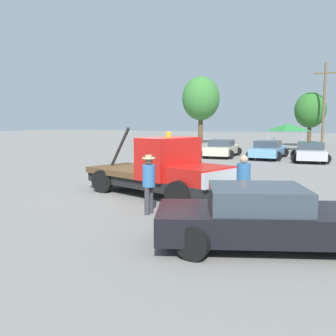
{
  "coord_description": "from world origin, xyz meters",
  "views": [
    {
      "loc": [
        6.66,
        -12.05,
        2.76
      ],
      "look_at": [
        0.5,
        0.0,
        1.05
      ],
      "focal_mm": 40.0,
      "sensor_mm": 36.0,
      "label": 1
    }
  ],
  "objects_px": {
    "person_near_truck": "(243,181)",
    "utility_pole": "(324,104)",
    "canopy_tent_green": "(288,127)",
    "person_at_hood": "(149,179)",
    "parked_car_silver": "(310,152)",
    "tree_left": "(310,110)",
    "parked_car_skyblue": "(268,150)",
    "traffic_cone": "(183,178)",
    "tow_truck": "(163,171)",
    "foreground_car": "(265,218)",
    "tree_center": "(201,99)",
    "parked_car_cream": "(222,148)"
  },
  "relations": [
    {
      "from": "person_near_truck",
      "to": "utility_pole",
      "type": "bearing_deg",
      "value": -106.07
    },
    {
      "from": "canopy_tent_green",
      "to": "tree_center",
      "type": "relative_size",
      "value": 0.39
    },
    {
      "from": "person_at_hood",
      "to": "utility_pole",
      "type": "bearing_deg",
      "value": 87.77
    },
    {
      "from": "canopy_tent_green",
      "to": "traffic_cone",
      "type": "relative_size",
      "value": 5.71
    },
    {
      "from": "tree_center",
      "to": "utility_pole",
      "type": "height_order",
      "value": "utility_pole"
    },
    {
      "from": "parked_car_cream",
      "to": "tow_truck",
      "type": "bearing_deg",
      "value": -175.1
    },
    {
      "from": "tow_truck",
      "to": "foreground_car",
      "type": "bearing_deg",
      "value": -24.32
    },
    {
      "from": "tow_truck",
      "to": "tree_left",
      "type": "height_order",
      "value": "tree_left"
    },
    {
      "from": "parked_car_skyblue",
      "to": "canopy_tent_green",
      "type": "height_order",
      "value": "canopy_tent_green"
    },
    {
      "from": "tow_truck",
      "to": "utility_pole",
      "type": "distance_m",
      "value": 28.65
    },
    {
      "from": "foreground_car",
      "to": "canopy_tent_green",
      "type": "bearing_deg",
      "value": 74.97
    },
    {
      "from": "parked_car_silver",
      "to": "traffic_cone",
      "type": "distance_m",
      "value": 13.08
    },
    {
      "from": "person_near_truck",
      "to": "canopy_tent_green",
      "type": "height_order",
      "value": "canopy_tent_green"
    },
    {
      "from": "person_near_truck",
      "to": "person_at_hood",
      "type": "height_order",
      "value": "person_near_truck"
    },
    {
      "from": "person_at_hood",
      "to": "parked_car_skyblue",
      "type": "xyz_separation_m",
      "value": [
        -0.46,
        18.39,
        -0.39
      ]
    },
    {
      "from": "foreground_car",
      "to": "tree_left",
      "type": "relative_size",
      "value": 0.9
    },
    {
      "from": "canopy_tent_green",
      "to": "tree_center",
      "type": "distance_m",
      "value": 13.31
    },
    {
      "from": "person_at_hood",
      "to": "utility_pole",
      "type": "relative_size",
      "value": 0.21
    },
    {
      "from": "person_near_truck",
      "to": "tree_left",
      "type": "height_order",
      "value": "tree_left"
    },
    {
      "from": "tow_truck",
      "to": "person_near_truck",
      "type": "height_order",
      "value": "tow_truck"
    },
    {
      "from": "foreground_car",
      "to": "parked_car_cream",
      "type": "height_order",
      "value": "same"
    },
    {
      "from": "tree_center",
      "to": "parked_car_silver",
      "type": "bearing_deg",
      "value": -47.24
    },
    {
      "from": "parked_car_silver",
      "to": "tree_left",
      "type": "bearing_deg",
      "value": -3.14
    },
    {
      "from": "canopy_tent_green",
      "to": "person_at_hood",
      "type": "bearing_deg",
      "value": -88.75
    },
    {
      "from": "tow_truck",
      "to": "person_at_hood",
      "type": "height_order",
      "value": "tow_truck"
    },
    {
      "from": "traffic_cone",
      "to": "utility_pole",
      "type": "relative_size",
      "value": 0.07
    },
    {
      "from": "person_near_truck",
      "to": "traffic_cone",
      "type": "height_order",
      "value": "person_near_truck"
    },
    {
      "from": "parked_car_cream",
      "to": "tree_center",
      "type": "height_order",
      "value": "tree_center"
    },
    {
      "from": "parked_car_skyblue",
      "to": "traffic_cone",
      "type": "relative_size",
      "value": 8.97
    },
    {
      "from": "foreground_car",
      "to": "canopy_tent_green",
      "type": "height_order",
      "value": "canopy_tent_green"
    },
    {
      "from": "parked_car_cream",
      "to": "tree_left",
      "type": "height_order",
      "value": "tree_left"
    },
    {
      "from": "traffic_cone",
      "to": "utility_pole",
      "type": "distance_m",
      "value": 26.09
    },
    {
      "from": "foreground_car",
      "to": "parked_car_cream",
      "type": "xyz_separation_m",
      "value": [
        -7.64,
        19.4,
        -0.0
      ]
    },
    {
      "from": "foreground_car",
      "to": "person_at_hood",
      "type": "height_order",
      "value": "person_at_hood"
    },
    {
      "from": "tree_center",
      "to": "tree_left",
      "type": "bearing_deg",
      "value": -1.51
    },
    {
      "from": "parked_car_skyblue",
      "to": "utility_pole",
      "type": "height_order",
      "value": "utility_pole"
    },
    {
      "from": "parked_car_skyblue",
      "to": "tree_left",
      "type": "relative_size",
      "value": 0.85
    },
    {
      "from": "foreground_car",
      "to": "person_near_truck",
      "type": "height_order",
      "value": "person_near_truck"
    },
    {
      "from": "person_near_truck",
      "to": "tree_center",
      "type": "xyz_separation_m",
      "value": [
        -14.5,
        32.33,
        4.41
      ]
    },
    {
      "from": "parked_car_cream",
      "to": "canopy_tent_green",
      "type": "relative_size",
      "value": 1.51
    },
    {
      "from": "person_at_hood",
      "to": "traffic_cone",
      "type": "relative_size",
      "value": 3.21
    },
    {
      "from": "parked_car_cream",
      "to": "tree_center",
      "type": "bearing_deg",
      "value": 21.39
    },
    {
      "from": "person_near_truck",
      "to": "traffic_cone",
      "type": "bearing_deg",
      "value": -64.2
    },
    {
      "from": "tow_truck",
      "to": "person_near_truck",
      "type": "bearing_deg",
      "value": -7.44
    },
    {
      "from": "tow_truck",
      "to": "parked_car_cream",
      "type": "height_order",
      "value": "tow_truck"
    },
    {
      "from": "tree_left",
      "to": "utility_pole",
      "type": "xyz_separation_m",
      "value": [
        1.5,
        -2.27,
        0.58
      ]
    },
    {
      "from": "tow_truck",
      "to": "person_at_hood",
      "type": "relative_size",
      "value": 3.54
    },
    {
      "from": "person_near_truck",
      "to": "canopy_tent_green",
      "type": "distance_m",
      "value": 26.42
    },
    {
      "from": "canopy_tent_green",
      "to": "traffic_cone",
      "type": "height_order",
      "value": "canopy_tent_green"
    },
    {
      "from": "parked_car_silver",
      "to": "foreground_car",
      "type": "bearing_deg",
      "value": 173.78
    }
  ]
}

